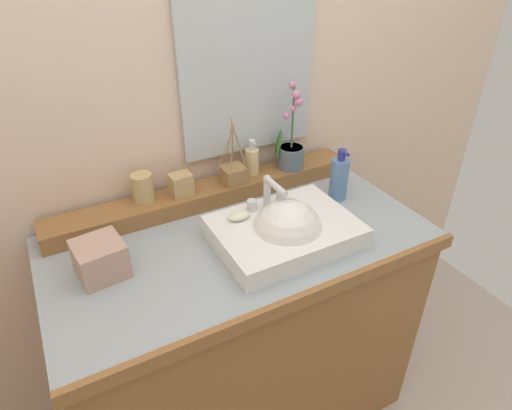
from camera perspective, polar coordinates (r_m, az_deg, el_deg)
name	(u,v)px	position (r m, az deg, el deg)	size (l,w,h in m)	color
floor	(244,409)	(2.10, -1.59, -25.22)	(3.04, 3.81, 0.10)	#BCADA1
wall_back	(181,67)	(1.57, -9.79, 17.45)	(3.04, 0.20, 2.65)	beige
vanity_cabinet	(242,331)	(1.70, -1.84, -16.23)	(1.21, 0.65, 0.89)	brown
back_ledge	(209,194)	(1.57, -6.18, 1.45)	(1.14, 0.12, 0.06)	brown
sink_basin	(286,233)	(1.36, 3.92, -3.65)	(0.43, 0.32, 0.26)	white
soap_bar	(237,216)	(1.36, -2.44, -1.41)	(0.07, 0.04, 0.02)	beige
potted_plant	(291,149)	(1.65, 4.59, 7.30)	(0.12, 0.11, 0.33)	slate
soap_dispenser	(252,160)	(1.61, -0.52, 5.89)	(0.05, 0.05, 0.13)	#DDC589
tumbler_cup	(143,188)	(1.49, -14.63, 2.19)	(0.07, 0.07, 0.10)	tan
reed_diffuser	(234,174)	(1.56, -2.96, 4.07)	(0.11, 0.10, 0.25)	#9C7244
trinket_box	(181,185)	(1.50, -9.78, 2.64)	(0.07, 0.06, 0.08)	tan
lotion_bottle	(339,178)	(1.59, 10.84, 3.51)	(0.06, 0.07, 0.19)	#547AA8
tissue_box	(100,259)	(1.30, -19.73, -6.64)	(0.13, 0.13, 0.11)	tan
mirror	(249,69)	(1.55, -0.98, 17.44)	(0.50, 0.02, 0.59)	silver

